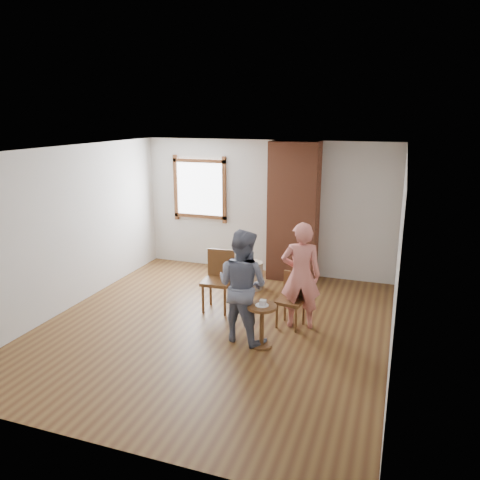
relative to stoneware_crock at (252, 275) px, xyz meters
name	(u,v)px	position (x,y,z in m)	size (l,w,h in m)	color
ground	(214,327)	(-0.05, -1.70, -0.25)	(5.50, 5.50, 0.00)	brown
room_shell	(224,200)	(-0.10, -1.10, 1.56)	(5.04, 5.52, 2.62)	silver
brick_chimney	(294,212)	(0.55, 0.80, 1.05)	(0.90, 0.50, 2.60)	#985036
stoneware_crock	(252,275)	(0.00, 0.00, 0.00)	(0.39, 0.39, 0.50)	tan
dark_pot	(245,276)	(-0.26, 0.37, -0.18)	(0.15, 0.15, 0.15)	black
dining_chair_left	(219,277)	(-0.24, -1.02, 0.29)	(0.48, 0.48, 0.96)	brown
dining_chair_right	(293,296)	(1.03, -1.24, 0.20)	(0.43, 0.43, 0.80)	brown
side_table	(262,319)	(0.79, -2.05, 0.15)	(0.40, 0.40, 0.60)	brown
cake_plate	(262,305)	(0.79, -2.05, 0.35)	(0.18, 0.18, 0.01)	white
cake_slice	(263,303)	(0.80, -2.05, 0.39)	(0.08, 0.07, 0.06)	silver
man	(242,286)	(0.47, -1.92, 0.55)	(0.77, 0.60, 1.59)	#141A37
person_pink	(301,276)	(1.14, -1.25, 0.55)	(0.58, 0.38, 1.60)	#E27C71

